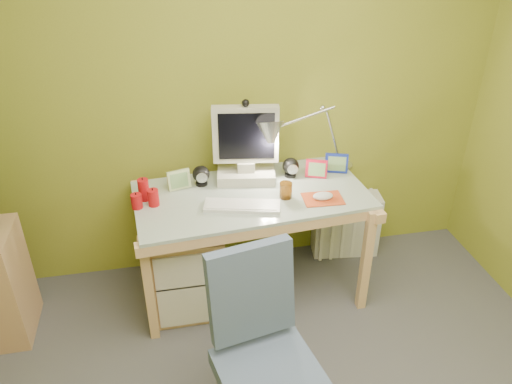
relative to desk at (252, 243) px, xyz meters
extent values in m
cube|color=olive|center=(-0.02, 0.37, 0.85)|extent=(3.20, 0.01, 2.40)
cube|color=silver|center=(-0.08, -0.14, 0.36)|extent=(0.43, 0.23, 0.02)
cube|color=#B8421C|center=(0.38, -0.14, 0.36)|extent=(0.23, 0.17, 0.01)
ellipsoid|color=silver|center=(0.38, -0.14, 0.37)|extent=(0.12, 0.08, 0.04)
cylinder|color=brown|center=(0.18, -0.08, 0.40)|extent=(0.07, 0.07, 0.09)
cube|color=red|center=(0.42, 0.12, 0.41)|extent=(0.13, 0.06, 0.11)
cube|color=navy|center=(0.56, 0.16, 0.41)|extent=(0.14, 0.06, 0.12)
cube|color=#B5CA8B|center=(-0.40, 0.14, 0.41)|extent=(0.13, 0.05, 0.11)
cube|color=tan|center=(-1.42, -0.08, -0.02)|extent=(0.25, 0.38, 0.67)
cube|color=silver|center=(0.71, 0.27, -0.13)|extent=(0.46, 0.23, 0.44)
camera|label=1|loc=(-0.45, -2.42, 1.80)|focal=35.00mm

